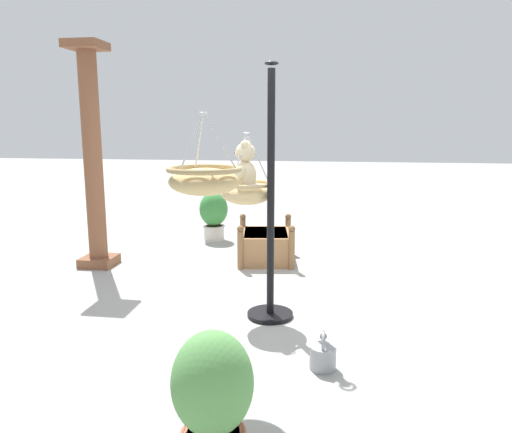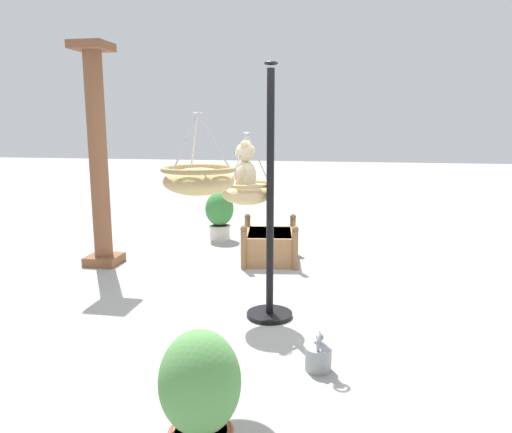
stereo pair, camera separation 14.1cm
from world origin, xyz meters
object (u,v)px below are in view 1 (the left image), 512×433
(display_pole_central, at_px, (271,243))
(watering_can, at_px, (323,355))
(greenhouse_pillar_left, at_px, (93,162))
(teddy_bear, at_px, (244,170))
(hanging_basket_left_high, at_px, (204,179))
(potted_plant_tall_leafy, at_px, (213,394))
(potted_plant_bushy_green, at_px, (214,214))
(hanging_basket_with_teddy, at_px, (247,192))
(wooden_planter_box, at_px, (266,245))

(display_pole_central, xyz_separation_m, watering_can, (-0.94, -0.51, -0.62))
(greenhouse_pillar_left, bearing_deg, teddy_bear, -119.84)
(hanging_basket_left_high, relative_size, potted_plant_tall_leafy, 0.74)
(potted_plant_tall_leafy, height_order, watering_can, potted_plant_tall_leafy)
(hanging_basket_left_high, bearing_deg, potted_plant_bushy_green, 12.69)
(hanging_basket_with_teddy, xyz_separation_m, potted_plant_bushy_green, (2.86, 1.01, -0.76))
(wooden_planter_box, height_order, watering_can, wooden_planter_box)
(hanging_basket_left_high, distance_m, potted_plant_tall_leafy, 1.40)
(greenhouse_pillar_left, bearing_deg, potted_plant_tall_leafy, -145.69)
(potted_plant_bushy_green, height_order, watering_can, potted_plant_bushy_green)
(teddy_bear, xyz_separation_m, potted_plant_tall_leafy, (-2.22, -0.21, -1.00))
(display_pole_central, xyz_separation_m, greenhouse_pillar_left, (1.38, 2.42, 0.63))
(hanging_basket_left_high, xyz_separation_m, greenhouse_pillar_left, (2.57, 2.10, -0.10))
(display_pole_central, height_order, watering_can, display_pole_central)
(display_pole_central, relative_size, potted_plant_tall_leafy, 3.13)
(greenhouse_pillar_left, relative_size, potted_plant_tall_leafy, 3.74)
(hanging_basket_with_teddy, distance_m, wooden_planter_box, 2.03)
(greenhouse_pillar_left, xyz_separation_m, watering_can, (-2.33, -2.94, -1.26))
(display_pole_central, relative_size, potted_plant_bushy_green, 3.07)
(hanging_basket_with_teddy, relative_size, greenhouse_pillar_left, 0.24)
(hanging_basket_left_high, xyz_separation_m, wooden_planter_box, (3.12, -0.03, -1.23))
(display_pole_central, xyz_separation_m, teddy_bear, (0.15, 0.27, 0.67))
(hanging_basket_left_high, height_order, potted_plant_tall_leafy, hanging_basket_left_high)
(hanging_basket_left_high, distance_m, potted_plant_bushy_green, 4.42)
(wooden_planter_box, height_order, potted_plant_tall_leafy, potted_plant_tall_leafy)
(teddy_bear, bearing_deg, hanging_basket_left_high, 178.08)
(greenhouse_pillar_left, xyz_separation_m, potted_plant_bushy_green, (1.63, -1.16, -0.94))
(display_pole_central, bearing_deg, teddy_bear, 61.23)
(teddy_bear, distance_m, potted_plant_tall_leafy, 2.44)
(wooden_planter_box, bearing_deg, teddy_bear, -179.46)
(teddy_bear, xyz_separation_m, watering_can, (-1.09, -0.79, -1.30))
(hanging_basket_left_high, distance_m, wooden_planter_box, 3.36)
(display_pole_central, xyz_separation_m, potted_plant_tall_leafy, (-2.07, 0.07, -0.32))
(hanging_basket_with_teddy, height_order, potted_plant_tall_leafy, hanging_basket_with_teddy)
(teddy_bear, bearing_deg, potted_plant_bushy_green, 19.08)
(hanging_basket_left_high, relative_size, watering_can, 1.59)
(teddy_bear, height_order, potted_plant_tall_leafy, teddy_bear)
(potted_plant_tall_leafy, xyz_separation_m, watering_can, (1.13, -0.58, -0.30))
(hanging_basket_with_teddy, height_order, teddy_bear, hanging_basket_with_teddy)
(display_pole_central, xyz_separation_m, potted_plant_bushy_green, (3.01, 1.26, -0.30))
(hanging_basket_left_high, distance_m, watering_can, 1.60)
(hanging_basket_with_teddy, relative_size, watering_can, 1.95)
(teddy_bear, distance_m, greenhouse_pillar_left, 2.48)
(display_pole_central, bearing_deg, potted_plant_bushy_green, 22.75)
(hanging_basket_left_high, height_order, watering_can, hanging_basket_left_high)
(wooden_planter_box, bearing_deg, hanging_basket_with_teddy, -178.72)
(greenhouse_pillar_left, xyz_separation_m, potted_plant_tall_leafy, (-3.45, -2.35, -0.96))
(display_pole_central, xyz_separation_m, hanging_basket_with_teddy, (0.15, 0.25, 0.46))
(potted_plant_bushy_green, bearing_deg, potted_plant_tall_leafy, -166.76)
(display_pole_central, bearing_deg, greenhouse_pillar_left, 60.28)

